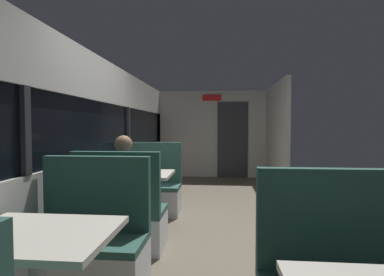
# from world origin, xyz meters

# --- Properties ---
(ground_plane) EXTENTS (3.30, 9.20, 0.02)m
(ground_plane) POSITION_xyz_m (0.00, 0.00, -0.01)
(ground_plane) COLOR #665B4C
(carriage_window_panel_left) EXTENTS (0.09, 8.48, 2.30)m
(carriage_window_panel_left) POSITION_xyz_m (-1.45, 0.00, 1.11)
(carriage_window_panel_left) COLOR beige
(carriage_window_panel_left) RESTS_ON ground_plane
(carriage_end_bulkhead) EXTENTS (2.90, 0.11, 2.30)m
(carriage_end_bulkhead) POSITION_xyz_m (0.06, 4.19, 1.14)
(carriage_end_bulkhead) COLOR beige
(carriage_end_bulkhead) RESTS_ON ground_plane
(carriage_aisle_panel_right) EXTENTS (0.08, 2.40, 2.30)m
(carriage_aisle_panel_right) POSITION_xyz_m (1.45, 3.00, 1.15)
(carriage_aisle_panel_right) COLOR beige
(carriage_aisle_panel_right) RESTS_ON ground_plane
(dining_table_near_window) EXTENTS (0.90, 0.70, 0.74)m
(dining_table_near_window) POSITION_xyz_m (-0.89, -2.09, 0.64)
(dining_table_near_window) COLOR #9E9EA3
(dining_table_near_window) RESTS_ON ground_plane
(bench_near_window_facing_entry) EXTENTS (0.95, 0.50, 1.10)m
(bench_near_window_facing_entry) POSITION_xyz_m (-0.89, -1.39, 0.33)
(bench_near_window_facing_entry) COLOR silver
(bench_near_window_facing_entry) RESTS_ON ground_plane
(dining_table_mid_window) EXTENTS (0.90, 0.70, 0.74)m
(dining_table_mid_window) POSITION_xyz_m (-0.89, 0.11, 0.64)
(dining_table_mid_window) COLOR #9E9EA3
(dining_table_mid_window) RESTS_ON ground_plane
(bench_mid_window_facing_end) EXTENTS (0.95, 0.50, 1.10)m
(bench_mid_window_facing_end) POSITION_xyz_m (-0.89, -0.59, 0.33)
(bench_mid_window_facing_end) COLOR silver
(bench_mid_window_facing_end) RESTS_ON ground_plane
(bench_mid_window_facing_entry) EXTENTS (0.95, 0.50, 1.10)m
(bench_mid_window_facing_entry) POSITION_xyz_m (-0.89, 0.81, 0.33)
(bench_mid_window_facing_entry) COLOR silver
(bench_mid_window_facing_entry) RESTS_ON ground_plane
(seated_passenger) EXTENTS (0.47, 0.55, 1.26)m
(seated_passenger) POSITION_xyz_m (-0.89, -0.51, 0.54)
(seated_passenger) COLOR #26262D
(seated_passenger) RESTS_ON ground_plane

